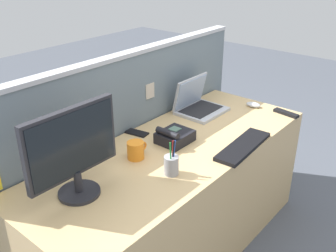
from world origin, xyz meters
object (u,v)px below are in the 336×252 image
desk_phone (174,136)px  coffee_mug (136,150)px  cell_phone_black_slab (137,133)px  laptop (197,103)px  keyboard_main (243,146)px  computer_mouse_right_hand (253,105)px  tv_remote (286,113)px  pen_cup (171,165)px  desktop_monitor (73,149)px

desk_phone → coffee_mug: size_ratio=1.48×
cell_phone_black_slab → coffee_mug: (-0.21, -0.20, 0.04)m
laptop → keyboard_main: laptop is taller
cell_phone_black_slab → coffee_mug: size_ratio=1.06×
coffee_mug → computer_mouse_right_hand: bearing=-7.4°
laptop → tv_remote: bearing=-56.0°
pen_cup → keyboard_main: bearing=-16.7°
desktop_monitor → cell_phone_black_slab: 0.68m
coffee_mug → tv_remote: bearing=-19.2°
desk_phone → computer_mouse_right_hand: size_ratio=1.88×
computer_mouse_right_hand → cell_phone_black_slab: computer_mouse_right_hand is taller
tv_remote → coffee_mug: size_ratio=1.34×
pen_cup → coffee_mug: size_ratio=1.43×
keyboard_main → pen_cup: pen_cup is taller
cell_phone_black_slab → keyboard_main: bearing=-77.4°
computer_mouse_right_hand → cell_phone_black_slab: (-0.81, 0.33, -0.01)m
cell_phone_black_slab → desk_phone: bearing=-86.9°
keyboard_main → tv_remote: keyboard_main is taller
desktop_monitor → cell_phone_black_slab: (0.60, 0.22, -0.22)m
keyboard_main → computer_mouse_right_hand: size_ratio=4.41×
desktop_monitor → desk_phone: size_ratio=2.44×
desk_phone → pen_cup: bearing=-143.4°
cell_phone_black_slab → tv_remote: bearing=-44.7°
computer_mouse_right_hand → tv_remote: 0.23m
tv_remote → pen_cup: bearing=-178.7°
tv_remote → desk_phone: bearing=165.4°
laptop → pen_cup: laptop is taller
desktop_monitor → laptop: desktop_monitor is taller
cell_phone_black_slab → laptop: bearing=-19.1°
laptop → cell_phone_black_slab: size_ratio=2.31×
desk_phone → computer_mouse_right_hand: desk_phone is taller
desk_phone → tv_remote: (0.77, -0.32, -0.03)m
laptop → computer_mouse_right_hand: (0.30, -0.26, -0.04)m
laptop → tv_remote: (0.33, -0.48, -0.04)m
laptop → computer_mouse_right_hand: 0.40m
laptop → desktop_monitor: bearing=-172.6°
laptop → pen_cup: 0.80m
desk_phone → keyboard_main: desk_phone is taller
laptop → cell_phone_black_slab: (-0.51, 0.07, -0.05)m
pen_cup → cell_phone_black_slab: 0.49m
keyboard_main → cell_phone_black_slab: 0.63m
cell_phone_black_slab → pen_cup: bearing=-126.4°
desktop_monitor → computer_mouse_right_hand: 1.43m
computer_mouse_right_hand → tv_remote: computer_mouse_right_hand is taller
laptop → desk_phone: laptop is taller
tv_remote → laptop: bearing=131.9°
keyboard_main → coffee_mug: (-0.46, 0.38, 0.04)m
desktop_monitor → desk_phone: (0.66, -0.02, -0.19)m
coffee_mug → pen_cup: bearing=-90.1°
keyboard_main → cell_phone_black_slab: size_ratio=3.28×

